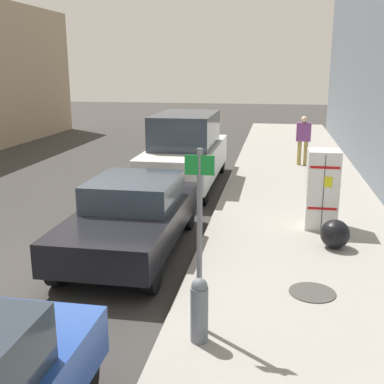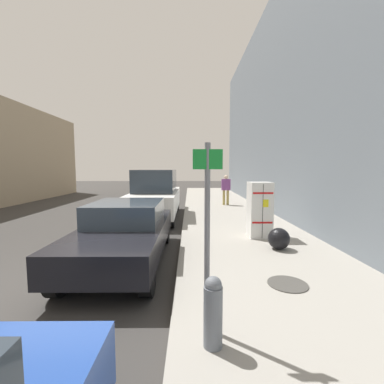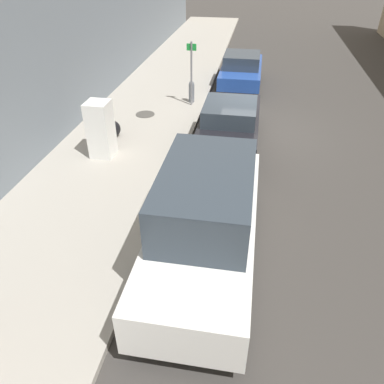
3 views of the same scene
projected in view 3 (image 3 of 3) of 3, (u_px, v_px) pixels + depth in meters
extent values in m
plane|color=#383533|center=(254.00, 133.00, 12.94)|extent=(80.00, 80.00, 0.00)
cube|color=#9E998E|center=(140.00, 122.00, 13.48)|extent=(4.06, 44.00, 0.14)
cube|color=white|center=(101.00, 129.00, 10.85)|extent=(0.65, 0.69, 1.65)
cube|color=black|center=(105.00, 125.00, 11.14)|extent=(0.01, 0.01, 1.57)
cube|color=yellow|center=(101.00, 117.00, 11.02)|extent=(0.16, 0.01, 0.22)
cube|color=red|center=(103.00, 108.00, 10.84)|extent=(0.59, 0.01, 0.05)
cube|color=red|center=(106.00, 135.00, 11.32)|extent=(0.59, 0.01, 0.05)
cylinder|color=#47443F|center=(145.00, 114.00, 13.91)|extent=(0.70, 0.70, 0.02)
cylinder|color=slate|center=(191.00, 75.00, 14.07)|extent=(0.07, 0.07, 2.37)
cube|color=#198C33|center=(191.00, 47.00, 13.54)|extent=(0.36, 0.02, 0.24)
cylinder|color=slate|center=(192.00, 93.00, 14.80)|extent=(0.22, 0.22, 0.71)
sphere|color=slate|center=(192.00, 84.00, 14.59)|extent=(0.20, 0.20, 0.20)
sphere|color=black|center=(112.00, 129.00, 12.20)|extent=(0.55, 0.55, 0.55)
cube|color=silver|center=(205.00, 230.00, 7.39)|extent=(1.90, 5.18, 0.85)
cube|color=#2D3842|center=(206.00, 193.00, 6.89)|extent=(1.67, 2.85, 0.95)
cylinder|color=black|center=(184.00, 189.00, 9.38)|extent=(0.22, 0.69, 0.69)
cylinder|color=black|center=(250.00, 196.00, 9.14)|extent=(0.22, 0.69, 0.69)
cylinder|color=black|center=(138.00, 322.00, 6.12)|extent=(0.22, 0.69, 0.69)
cylinder|color=black|center=(239.00, 337.00, 5.88)|extent=(0.22, 0.69, 0.69)
cube|color=black|center=(230.00, 124.00, 11.97)|extent=(1.81, 4.37, 0.55)
cube|color=#2D3842|center=(230.00, 111.00, 11.50)|extent=(1.59, 1.83, 0.50)
cylinder|color=black|center=(212.00, 112.00, 13.52)|extent=(0.22, 0.72, 0.72)
cylinder|color=black|center=(255.00, 115.00, 13.30)|extent=(0.22, 0.72, 0.72)
cylinder|color=black|center=(198.00, 153.00, 10.95)|extent=(0.22, 0.72, 0.72)
cylinder|color=black|center=(251.00, 157.00, 10.73)|extent=(0.22, 0.72, 0.72)
cube|color=#23479E|center=(241.00, 72.00, 16.76)|extent=(1.74, 4.15, 0.55)
cube|color=#2D3842|center=(242.00, 60.00, 16.29)|extent=(1.53, 1.74, 0.55)
cylinder|color=black|center=(228.00, 68.00, 18.21)|extent=(0.22, 0.73, 0.73)
cylinder|color=black|center=(258.00, 69.00, 18.00)|extent=(0.22, 0.73, 0.73)
cylinder|color=black|center=(221.00, 87.00, 15.83)|extent=(0.22, 0.73, 0.73)
cylinder|color=black|center=(256.00, 89.00, 15.62)|extent=(0.22, 0.73, 0.73)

